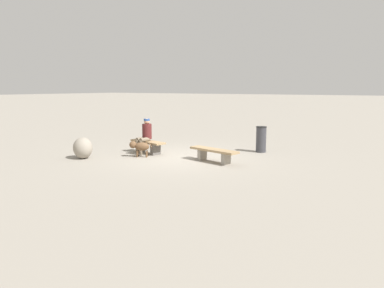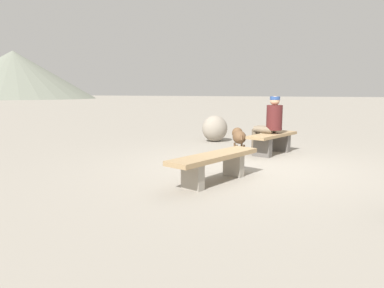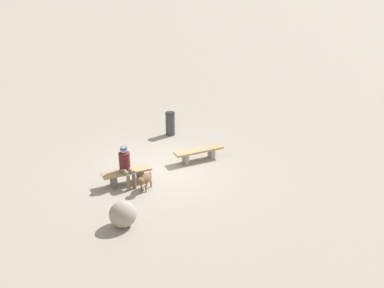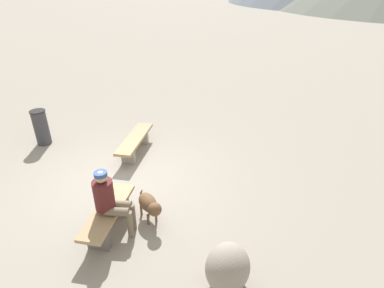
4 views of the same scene
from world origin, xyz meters
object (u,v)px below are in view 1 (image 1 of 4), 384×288
trash_bin (261,139)px  bench_right (148,145)px  seated_person (145,133)px  boulder (83,148)px  bench_left (214,153)px  dog (140,146)px

trash_bin → bench_right: bearing=35.2°
bench_right → trash_bin: bearing=-131.8°
seated_person → boulder: size_ratio=1.76×
bench_right → bench_left: bearing=-169.9°
dog → trash_bin: 4.46m
bench_right → seated_person: (0.05, 0.08, 0.42)m
boulder → trash_bin: bearing=-137.0°
seated_person → trash_bin: 4.26m
bench_left → dog: size_ratio=2.54×
bench_left → seated_person: size_ratio=1.44×
seated_person → boulder: (1.19, 1.86, -0.37)m
trash_bin → seated_person: bearing=35.6°
bench_right → boulder: bearing=70.4°
bench_right → boulder: (1.24, 1.94, 0.05)m
seated_person → boulder: 2.24m
bench_right → trash_bin: (-3.40, -2.40, 0.17)m
dog → bench_left: bearing=163.8°
bench_left → bench_right: bearing=10.1°
bench_right → seated_person: bearing=70.7°
dog → seated_person: bearing=-96.2°
dog → trash_bin: (-3.19, -3.11, 0.11)m
bench_left → bench_right: bench_right is taller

